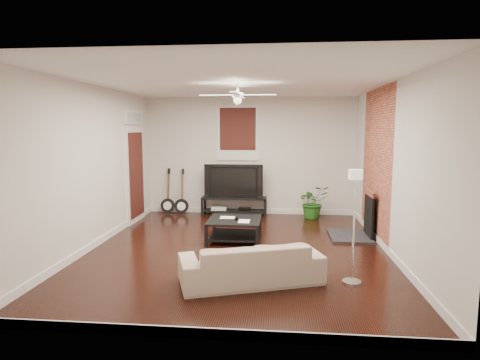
{
  "coord_description": "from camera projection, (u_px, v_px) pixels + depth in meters",
  "views": [
    {
      "loc": [
        0.68,
        -6.67,
        2.05
      ],
      "look_at": [
        0.0,
        0.4,
        1.15
      ],
      "focal_mm": 30.16,
      "sensor_mm": 36.0,
      "label": 1
    }
  ],
  "objects": [
    {
      "name": "room",
      "position": [
        238.0,
        168.0,
        6.73
      ],
      "size": [
        5.01,
        6.01,
        2.81
      ],
      "color": "black",
      "rests_on": "ground"
    },
    {
      "name": "brick_accent",
      "position": [
        376.0,
        164.0,
        7.48
      ],
      "size": [
        0.02,
        2.2,
        2.8
      ],
      "primitive_type": "cube",
      "color": "brown",
      "rests_on": "floor"
    },
    {
      "name": "fireplace",
      "position": [
        358.0,
        213.0,
        7.63
      ],
      "size": [
        0.8,
        1.1,
        0.92
      ],
      "primitive_type": "cube",
      "color": "black",
      "rests_on": "floor"
    },
    {
      "name": "window_back",
      "position": [
        238.0,
        133.0,
        9.62
      ],
      "size": [
        1.0,
        0.06,
        1.3
      ],
      "primitive_type": "cube",
      "color": "#3A150F",
      "rests_on": "wall_back"
    },
    {
      "name": "door_left",
      "position": [
        135.0,
        166.0,
        8.86
      ],
      "size": [
        0.08,
        1.0,
        2.5
      ],
      "primitive_type": "cube",
      "color": "white",
      "rests_on": "wall_left"
    },
    {
      "name": "tv_stand",
      "position": [
        234.0,
        206.0,
        9.66
      ],
      "size": [
        1.54,
        0.41,
        0.43
      ],
      "primitive_type": "cube",
      "color": "black",
      "rests_on": "floor"
    },
    {
      "name": "tv",
      "position": [
        234.0,
        180.0,
        9.6
      ],
      "size": [
        1.38,
        0.18,
        0.8
      ],
      "primitive_type": "imported",
      "color": "black",
      "rests_on": "tv_stand"
    },
    {
      "name": "coffee_table",
      "position": [
        235.0,
        230.0,
        7.45
      ],
      "size": [
        0.96,
        0.96,
        0.4
      ],
      "primitive_type": "cube",
      "rotation": [
        0.0,
        0.0,
        0.0
      ],
      "color": "black",
      "rests_on": "floor"
    },
    {
      "name": "sofa",
      "position": [
        251.0,
        262.0,
        5.4
      ],
      "size": [
        2.02,
        1.31,
        0.55
      ],
      "primitive_type": "imported",
      "rotation": [
        0.0,
        0.0,
        3.47
      ],
      "color": "tan",
      "rests_on": "floor"
    },
    {
      "name": "floor_lamp",
      "position": [
        354.0,
        227.0,
        5.31
      ],
      "size": [
        0.32,
        0.32,
        1.54
      ],
      "primitive_type": null,
      "rotation": [
        0.0,
        0.0,
        0.33
      ],
      "color": "silver",
      "rests_on": "floor"
    },
    {
      "name": "potted_plant",
      "position": [
        313.0,
        202.0,
        9.26
      ],
      "size": [
        0.86,
        0.8,
        0.77
      ],
      "primitive_type": "imported",
      "rotation": [
        0.0,
        0.0,
        0.35
      ],
      "color": "#22601B",
      "rests_on": "floor"
    },
    {
      "name": "guitar_left",
      "position": [
        167.0,
        191.0,
        9.74
      ],
      "size": [
        0.35,
        0.25,
        1.11
      ],
      "primitive_type": null,
      "rotation": [
        0.0,
        0.0,
        0.02
      ],
      "color": "black",
      "rests_on": "floor"
    },
    {
      "name": "guitar_right",
      "position": [
        181.0,
        191.0,
        9.68
      ],
      "size": [
        0.37,
        0.29,
        1.11
      ],
      "primitive_type": null,
      "rotation": [
        0.0,
        0.0,
        0.13
      ],
      "color": "black",
      "rests_on": "floor"
    },
    {
      "name": "ceiling_fan",
      "position": [
        238.0,
        95.0,
        6.58
      ],
      "size": [
        1.24,
        1.24,
        0.32
      ],
      "primitive_type": null,
      "color": "white",
      "rests_on": "ceiling"
    }
  ]
}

